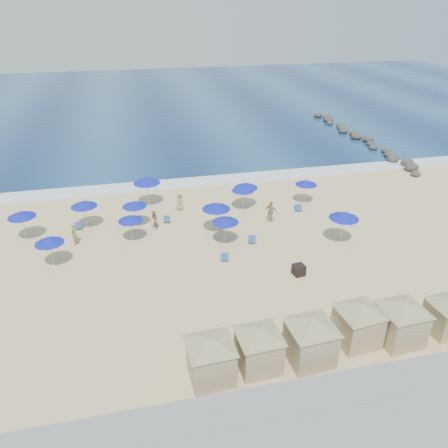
# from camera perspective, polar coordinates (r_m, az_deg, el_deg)

# --- Properties ---
(ground) EXTENTS (160.00, 160.00, 0.00)m
(ground) POSITION_cam_1_polar(r_m,az_deg,el_deg) (30.82, -0.11, -5.24)
(ground) COLOR beige
(ground) RESTS_ON ground
(ocean) EXTENTS (160.00, 80.00, 0.06)m
(ocean) POSITION_cam_1_polar(r_m,az_deg,el_deg) (82.17, -8.98, 15.55)
(ocean) COLOR navy
(ocean) RESTS_ON ground
(surf_line) EXTENTS (160.00, 2.50, 0.08)m
(surf_line) POSITION_cam_1_polar(r_m,az_deg,el_deg) (44.40, -4.58, 5.45)
(surf_line) COLOR white
(surf_line) RESTS_ON ground
(seawall) EXTENTS (160.00, 6.10, 1.22)m
(seawall) POSITION_cam_1_polar(r_m,az_deg,el_deg) (20.71, 8.97, -23.72)
(seawall) COLOR gray
(seawall) RESTS_ON ground
(rock_jetty) EXTENTS (2.56, 26.66, 0.96)m
(rock_jetty) POSITION_cam_1_polar(r_m,az_deg,el_deg) (60.56, 17.38, 10.69)
(rock_jetty) COLOR #302B28
(rock_jetty) RESTS_ON ground
(trash_bin) EXTENTS (0.83, 0.83, 0.74)m
(trash_bin) POSITION_cam_1_polar(r_m,az_deg,el_deg) (29.95, 9.74, -5.93)
(trash_bin) COLOR black
(trash_bin) RESTS_ON ground
(cabana_0) EXTENTS (4.50, 4.50, 2.83)m
(cabana_0) POSITION_cam_1_polar(r_m,az_deg,el_deg) (21.71, -1.76, -16.44)
(cabana_0) COLOR tan
(cabana_0) RESTS_ON ground
(cabana_1) EXTENTS (4.38, 4.38, 2.75)m
(cabana_1) POSITION_cam_1_polar(r_m,az_deg,el_deg) (22.33, 4.59, -15.17)
(cabana_1) COLOR tan
(cabana_1) RESTS_ON ground
(cabana_2) EXTENTS (4.67, 4.67, 2.94)m
(cabana_2) POSITION_cam_1_polar(r_m,az_deg,el_deg) (22.97, 11.30, -13.91)
(cabana_2) COLOR tan
(cabana_2) RESTS_ON ground
(cabana_3) EXTENTS (4.46, 4.46, 2.81)m
(cabana_3) POSITION_cam_1_polar(r_m,az_deg,el_deg) (24.64, 17.20, -11.67)
(cabana_3) COLOR tan
(cabana_3) RESTS_ON ground
(cabana_4) EXTENTS (4.62, 4.62, 2.90)m
(cabana_4) POSITION_cam_1_polar(r_m,az_deg,el_deg) (25.45, 22.22, -11.09)
(cabana_4) COLOR tan
(cabana_4) RESTS_ON ground
(cabana_5) EXTENTS (4.04, 4.04, 2.54)m
(cabana_5) POSITION_cam_1_polar(r_m,az_deg,el_deg) (27.30, 27.25, -9.95)
(cabana_5) COLOR tan
(cabana_5) RESTS_ON ground
(umbrella_0) EXTENTS (2.15, 2.15, 2.44)m
(umbrella_0) POSITION_cam_1_polar(r_m,az_deg,el_deg) (36.31, -24.95, 1.17)
(umbrella_0) COLOR #A5A8AD
(umbrella_0) RESTS_ON ground
(umbrella_1) EXTENTS (2.02, 2.02, 2.30)m
(umbrella_1) POSITION_cam_1_polar(r_m,az_deg,el_deg) (31.96, -21.89, -2.00)
(umbrella_1) COLOR #A5A8AD
(umbrella_1) RESTS_ON ground
(umbrella_2) EXTENTS (2.13, 2.13, 2.42)m
(umbrella_2) POSITION_cam_1_polar(r_m,az_deg,el_deg) (36.41, -17.85, 2.54)
(umbrella_2) COLOR #A5A8AD
(umbrella_2) RESTS_ON ground
(umbrella_3) EXTENTS (1.94, 1.94, 2.20)m
(umbrella_3) POSITION_cam_1_polar(r_m,az_deg,el_deg) (33.53, -12.12, 0.74)
(umbrella_3) COLOR #A5A8AD
(umbrella_3) RESTS_ON ground
(umbrella_4) EXTENTS (2.41, 2.41, 2.75)m
(umbrella_4) POSITION_cam_1_polar(r_m,az_deg,el_deg) (39.08, -10.08, 5.65)
(umbrella_4) COLOR #A5A8AD
(umbrella_4) RESTS_ON ground
(umbrella_5) EXTENTS (2.01, 2.01, 2.28)m
(umbrella_5) POSITION_cam_1_polar(r_m,az_deg,el_deg) (35.66, -11.63, 2.60)
(umbrella_5) COLOR #A5A8AD
(umbrella_5) RESTS_ON ground
(umbrella_6) EXTENTS (2.05, 2.05, 2.33)m
(umbrella_6) POSITION_cam_1_polar(r_m,az_deg,el_deg) (32.35, 0.18, 0.59)
(umbrella_6) COLOR #A5A8AD
(umbrella_6) RESTS_ON ground
(umbrella_7) EXTENTS (2.12, 2.12, 2.41)m
(umbrella_7) POSITION_cam_1_polar(r_m,az_deg,el_deg) (38.24, 2.90, 5.08)
(umbrella_7) COLOR #A5A8AD
(umbrella_7) RESTS_ON ground
(umbrella_8) EXTENTS (2.28, 2.28, 2.59)m
(umbrella_8) POSITION_cam_1_polar(r_m,az_deg,el_deg) (33.93, -1.03, 2.36)
(umbrella_8) COLOR #A5A8AD
(umbrella_8) RESTS_ON ground
(umbrella_9) EXTENTS (2.01, 2.01, 2.29)m
(umbrella_9) POSITION_cam_1_polar(r_m,az_deg,el_deg) (37.87, 2.49, 4.68)
(umbrella_9) COLOR #A5A8AD
(umbrella_9) RESTS_ON ground
(umbrella_10) EXTENTS (1.99, 1.99, 2.26)m
(umbrella_10) POSITION_cam_1_polar(r_m,az_deg,el_deg) (39.83, 10.69, 5.37)
(umbrella_10) COLOR #A5A8AD
(umbrella_10) RESTS_ON ground
(umbrella_11) EXTENTS (2.29, 2.29, 2.60)m
(umbrella_11) POSITION_cam_1_polar(r_m,az_deg,el_deg) (33.65, 15.43, 1.09)
(umbrella_11) COLOR #A5A8AD
(umbrella_11) RESTS_ON ground
(beach_chair_0) EXTENTS (0.69, 1.22, 0.63)m
(beach_chair_0) POSITION_cam_1_polar(r_m,az_deg,el_deg) (35.30, -21.52, -2.36)
(beach_chair_0) COLOR #25518A
(beach_chair_0) RESTS_ON ground
(beach_chair_1) EXTENTS (0.71, 1.28, 0.67)m
(beach_chair_1) POSITION_cam_1_polar(r_m,az_deg,el_deg) (37.29, -18.50, -0.17)
(beach_chair_1) COLOR #25518A
(beach_chair_1) RESTS_ON ground
(beach_chair_2) EXTENTS (0.60, 1.21, 0.65)m
(beach_chair_2) POSITION_cam_1_polar(r_m,az_deg,el_deg) (36.76, -7.48, 0.69)
(beach_chair_2) COLOR #25518A
(beach_chair_2) RESTS_ON ground
(beach_chair_3) EXTENTS (0.82, 1.32, 0.67)m
(beach_chair_3) POSITION_cam_1_polar(r_m,az_deg,el_deg) (31.26, 0.08, -4.21)
(beach_chair_3) COLOR #25518A
(beach_chair_3) RESTS_ON ground
(beach_chair_4) EXTENTS (0.91, 1.35, 0.68)m
(beach_chair_4) POSITION_cam_1_polar(r_m,az_deg,el_deg) (33.51, 3.68, -1.92)
(beach_chair_4) COLOR #25518A
(beach_chair_4) RESTS_ON ground
(beach_chair_5) EXTENTS (0.89, 1.36, 0.69)m
(beach_chair_5) POSITION_cam_1_polar(r_m,az_deg,el_deg) (38.95, 9.65, 2.16)
(beach_chair_5) COLOR #25518A
(beach_chair_5) RESTS_ON ground
(beachgoer_0) EXTENTS (0.60, 0.76, 1.81)m
(beachgoer_0) POSITION_cam_1_polar(r_m,az_deg,el_deg) (34.59, -18.99, -1.23)
(beachgoer_0) COLOR tan
(beachgoer_0) RESTS_ON ground
(beachgoer_1) EXTENTS (0.83, 0.93, 1.58)m
(beachgoer_1) POSITION_cam_1_polar(r_m,az_deg,el_deg) (35.42, -9.11, 0.51)
(beachgoer_1) COLOR tan
(beachgoer_1) RESTS_ON ground
(beachgoer_2) EXTENTS (1.09, 1.04, 1.82)m
(beachgoer_2) POSITION_cam_1_polar(r_m,az_deg,el_deg) (36.32, 6.13, 1.64)
(beachgoer_2) COLOR tan
(beachgoer_2) RESTS_ON ground
(beachgoer_3) EXTENTS (0.92, 0.79, 1.59)m
(beachgoer_3) POSITION_cam_1_polar(r_m,az_deg,el_deg) (38.34, -5.83, 2.91)
(beachgoer_3) COLOR tan
(beachgoer_3) RESTS_ON ground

